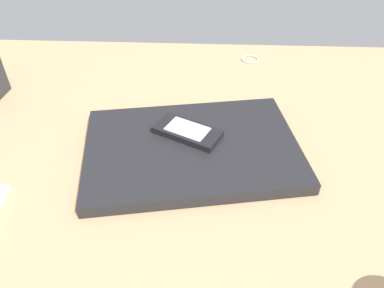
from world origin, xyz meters
TOP-DOWN VIEW (x-y plane):
  - desk_surface at (0.00, 0.00)cm, footprint 120.00×80.00cm
  - laptop_closed at (-3.13, 1.46)cm, footprint 37.06×28.25cm
  - cell_phone_on_laptop at (-2.28, -0.93)cm, footprint 11.89×9.30cm
  - key_ring at (-14.89, -31.96)cm, footprint 3.96×3.96cm

SIDE VIEW (x-z plane):
  - desk_surface at x=0.00cm, z-range 0.00..3.00cm
  - key_ring at x=-14.89cm, z-range 3.00..3.36cm
  - laptop_closed at x=-3.13cm, z-range 3.00..5.05cm
  - cell_phone_on_laptop at x=-2.28cm, z-range 5.01..6.23cm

